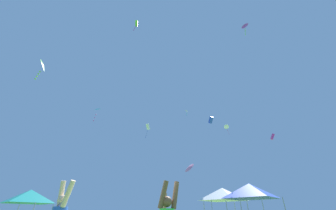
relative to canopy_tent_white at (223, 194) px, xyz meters
The scene contains 13 objects.
canopy_tent_white is the anchor object (origin of this frame).
canopy_tent_blue 4.55m from the canopy_tent_white, 80.77° to the right, with size 3.28×3.28×3.51m.
canopy_tent_teal 16.15m from the canopy_tent_white, 166.39° to the right, with size 2.86×2.86×3.07m.
kite_white_diamond 23.17m from the canopy_tent_white, 92.12° to the left, with size 0.75×0.69×1.40m.
kite_white_delta 8.52m from the canopy_tent_white, 43.29° to the left, with size 0.63×0.52×1.26m.
kite_purple_delta 22.16m from the canopy_tent_white, 25.70° to the right, with size 1.24×1.27×1.89m.
kite_pink_delta 9.26m from the canopy_tent_white, 102.95° to the left, with size 1.76×1.93×1.30m.
kite_lime_diamond 19.28m from the canopy_tent_white, 152.86° to the right, with size 0.66×0.76×2.03m.
kite_white_box 16.10m from the canopy_tent_white, 131.98° to the left, with size 0.74×1.03×2.30m.
kite_lime_box 22.70m from the canopy_tent_white, 162.90° to the right, with size 0.51×0.85×1.83m.
kite_cyan_diamond 26.45m from the canopy_tent_white, 145.77° to the left, with size 1.44×1.56×2.85m.
kite_magenta_box 7.98m from the canopy_tent_white, 12.89° to the right, with size 0.56×0.43×0.64m.
kite_blue_box 18.71m from the canopy_tent_white, 74.55° to the left, with size 0.80×1.31×1.26m.
Camera 1 is at (0.52, -6.21, 1.36)m, focal length 20.65 mm.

